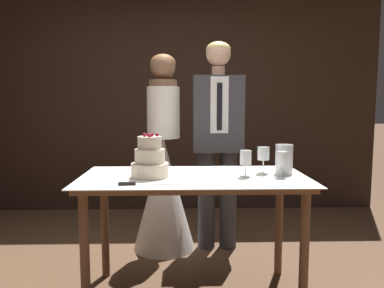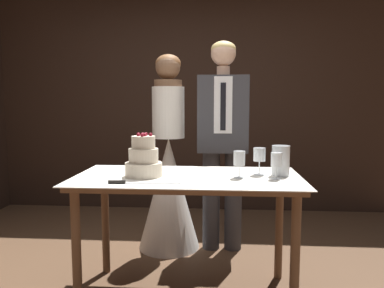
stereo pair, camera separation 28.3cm
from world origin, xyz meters
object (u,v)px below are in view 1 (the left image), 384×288
Objects in this scene: hurricane_candle at (284,160)px; groom at (218,134)px; tiered_cake at (150,161)px; cake_table at (194,191)px; wine_glass_middle at (263,154)px; bride at (164,178)px; wine_glass_far at (282,160)px; wine_glass_near at (246,158)px; cake_knife at (141,184)px.

hurricane_candle is 0.11× the size of groom.
cake_table is at bearing 6.02° from tiered_cake.
wine_glass_middle is 1.08m from bride.
cake_table is 0.60m from wine_glass_far.
wine_glass_far is 0.94m from groom.
wine_glass_far is at bearing -111.99° from hurricane_candle.
wine_glass_middle is at bearing 37.85° from wine_glass_near.
bride is at bearing 105.97° from cake_table.
bride reaches higher than cake_knife.
groom is at bearing 96.52° from wine_glass_near.
wine_glass_middle is at bearing 7.86° from tiered_cake.
wine_glass_far is (0.09, -0.13, -0.02)m from wine_glass_middle.
wine_glass_middle is at bearing -46.66° from bride.
cake_knife is 2.57× the size of wine_glass_far.
wine_glass_near is at bearing -5.65° from cake_table.
tiered_cake is 1.71× the size of wine_glass_far.
bride is (-0.71, 0.75, -0.31)m from wine_glass_middle.
wine_glass_middle is (0.79, 0.33, 0.12)m from cake_knife.
wine_glass_middle is 0.10× the size of groom.
wine_glass_far is (0.84, -0.03, 0.01)m from tiered_cake.
hurricane_candle is (0.89, 0.09, -0.01)m from tiered_cake.
groom reaches higher than tiered_cake.
wine_glass_near is at bearing -161.92° from hurricane_candle.
cake_table is 8.17× the size of wine_glass_middle.
groom reaches higher than bride.
hurricane_candle is at bearing 14.27° from cake_knife.
cake_table is at bearing 34.73° from cake_knife.
groom is at bearing -0.07° from bride.
wine_glass_middle is (0.75, 0.10, 0.02)m from tiered_cake.
groom is (0.55, 1.08, 0.20)m from cake_knife.
cake_table is 0.82× the size of groom.
hurricane_candle reaches higher than wine_glass_middle.
groom is at bearing 58.69° from tiered_cake.
hurricane_candle reaches higher than cake_table.
hurricane_candle reaches higher than wine_glass_far.
tiered_cake is 1.58× the size of wine_glass_middle.
cake_knife is 2.49× the size of wine_glass_near.
cake_knife is 0.25× the size of bride.
cake_knife is at bearing -98.31° from tiered_cake.
cake_table is 0.86m from bride.
wine_glass_near is at bearing 14.60° from cake_knife.
wine_glass_near is 0.18m from wine_glass_middle.
cake_knife is at bearing -166.97° from wine_glass_far.
groom is at bearing 110.35° from wine_glass_far.
tiered_cake is 0.25m from cake_knife.
bride is at bearing 86.82° from tiered_cake.
cake_table is 0.64m from hurricane_candle.
groom is (-0.33, 0.88, 0.09)m from wine_glass_far.
cake_knife is (-0.03, -0.23, -0.10)m from tiered_cake.
tiered_cake is 0.16× the size of groom.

